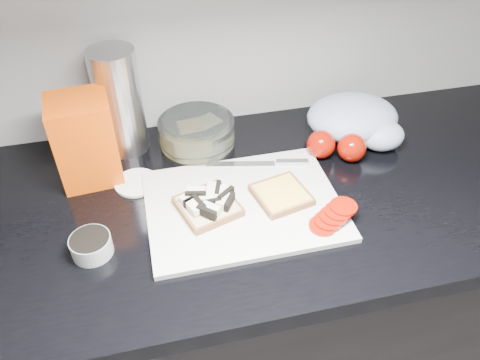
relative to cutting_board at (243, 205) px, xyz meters
name	(u,v)px	position (x,y,z in m)	size (l,w,h in m)	color
base_cabinet	(231,318)	(-0.02, 0.04, -0.48)	(3.50, 0.60, 0.86)	black
countertop	(229,201)	(-0.02, 0.04, -0.03)	(3.50, 0.64, 0.04)	black
cutting_board	(243,205)	(0.00, 0.00, 0.00)	(0.40, 0.30, 0.01)	silver
bread_left	(208,204)	(-0.07, 0.00, 0.02)	(0.15, 0.15, 0.04)	#CEB791
bread_right	(281,195)	(0.08, 0.00, 0.01)	(0.13, 0.13, 0.02)	#CEB791
tomato_slices	(333,216)	(0.16, -0.09, 0.02)	(0.12, 0.09, 0.02)	#920E03
knife	(270,163)	(0.09, 0.11, 0.01)	(0.23, 0.07, 0.01)	#B9B8BD
seed_tub	(91,245)	(-0.31, -0.06, 0.02)	(0.08, 0.08, 0.04)	#ABB1B1
tub_lid	(136,183)	(-0.21, 0.13, 0.00)	(0.10, 0.10, 0.01)	white
glass_bowl	(197,135)	(-0.06, 0.23, 0.03)	(0.18, 0.18, 0.08)	silver
bread_bag	(85,140)	(-0.30, 0.18, 0.09)	(0.12, 0.12, 0.20)	#F43304
steel_canister	(119,102)	(-0.22, 0.27, 0.12)	(0.11, 0.11, 0.25)	#AEAEB3
grocery_bag	(356,120)	(0.33, 0.19, 0.04)	(0.24, 0.22, 0.10)	#B2BBDB
whole_tomatoes	(336,146)	(0.25, 0.12, 0.03)	(0.13, 0.10, 0.07)	#920E03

